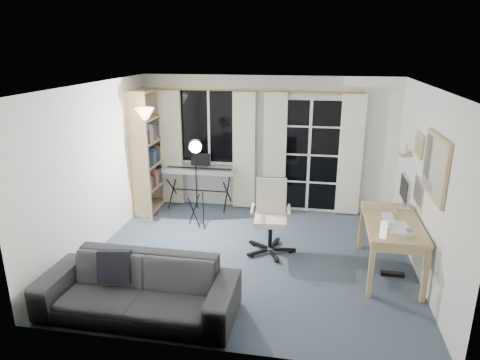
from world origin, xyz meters
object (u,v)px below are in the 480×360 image
Objects in this scene: torchiere_lamp at (146,132)px; desk at (392,227)px; office_chair at (271,209)px; mug at (409,233)px; monitor at (405,190)px; bookshelf at (147,153)px; sofa at (137,280)px; keyboard_piano at (199,171)px; studio_light at (196,157)px.

torchiere_lamp is 4.00m from desk.
mug is (1.72, -0.92, 0.17)m from office_chair.
torchiere_lamp is at bearing 171.19° from monitor.
bookshelf is at bearing 151.68° from mug.
bookshelf is at bearing 109.91° from sofa.
keyboard_piano is 0.87× the size of studio_light.
office_chair is 2.00× the size of monitor.
sofa is (-3.09, -1.91, -0.59)m from monitor.
bookshelf reaches higher than keyboard_piano.
keyboard_piano is 1.99m from office_chair.
monitor is (3.07, -0.48, -0.21)m from studio_light.
office_chair is 1.96m from mug.
keyboard_piano is at bearing 144.14° from mug.
sofa is at bearing -152.84° from desk.
office_chair is 0.77× the size of desk.
torchiere_lamp reaches higher than sofa.
torchiere_lamp is 3.65× the size of monitor.
keyboard_piano reaches higher than desk.
desk is at bearing 27.32° from sofa.
mug is 0.06× the size of sofa.
bookshelf reaches higher than sofa.
bookshelf reaches higher than studio_light.
keyboard_piano is at bearing 83.99° from studio_light.
studio_light is (1.13, -0.78, 0.19)m from bookshelf.
monitor is (3.26, -1.34, 0.29)m from keyboard_piano.
mug is at bearing -44.08° from studio_light.
keyboard_piano is 1.25× the size of office_chair.
sofa is (-0.02, -2.39, -0.79)m from studio_light.
studio_light is at bearing 153.09° from office_chair.
desk is (4.01, -1.71, -0.39)m from bookshelf.
monitor is 4.39× the size of mug.
keyboard_piano is 1.01m from studio_light.
mug reaches higher than desk.
bookshelf reaches higher than desk.
monitor is 0.24× the size of sofa.
monitor is at bearing 32.27° from sofa.
keyboard_piano is 2.50× the size of monitor.
torchiere_lamp is 2.91m from sofa.
desk is at bearing -24.39° from bookshelf.
desk is (3.74, -1.09, -0.91)m from torchiere_lamp.
sofa is at bearing -128.78° from office_chair.
sofa is at bearing -147.89° from monitor.
monitor reaches higher than sofa.
bookshelf is 0.99× the size of sofa.
monitor is (4.20, -1.26, -0.02)m from bookshelf.
office_chair is at bearing -29.77° from bookshelf.
bookshelf is at bearing 113.47° from torchiere_lamp.
monitor reaches higher than office_chair.
office_chair is (2.12, -0.67, -0.94)m from torchiere_lamp.
keyboard_piano is 3.26m from sofa.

